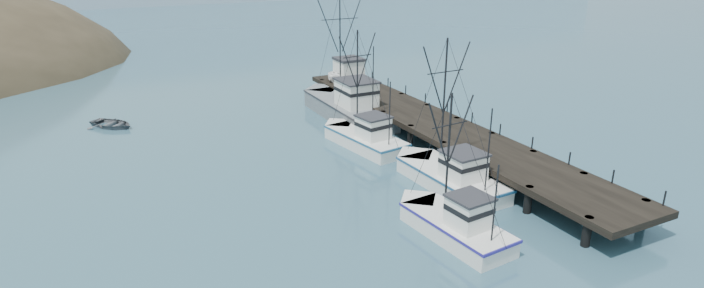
% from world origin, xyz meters
% --- Properties ---
extents(ground, '(400.00, 400.00, 0.00)m').
position_xyz_m(ground, '(0.00, 0.00, 0.00)').
color(ground, '#2C5163').
rests_on(ground, ground).
extents(pier, '(6.00, 44.00, 2.00)m').
position_xyz_m(pier, '(14.00, 16.00, 1.69)').
color(pier, black).
rests_on(pier, ground).
extents(distant_ridge, '(360.00, 40.00, 26.00)m').
position_xyz_m(distant_ridge, '(10.00, 170.00, 0.00)').
color(distant_ridge, '#9EB2C6').
rests_on(distant_ridge, ground).
extents(trawler_near, '(4.20, 11.46, 11.58)m').
position_xyz_m(trawler_near, '(9.23, 7.21, 0.82)').
color(trawler_near, silver).
rests_on(trawler_near, ground).
extents(trawler_mid, '(3.86, 9.43, 9.57)m').
position_xyz_m(trawler_mid, '(4.87, 0.78, 0.82)').
color(trawler_mid, silver).
rests_on(trawler_mid, ground).
extents(trawler_far, '(4.68, 10.59, 10.87)m').
position_xyz_m(trawler_far, '(7.55, 17.93, 0.82)').
color(trawler_far, silver).
rests_on(trawler_far, ground).
extents(work_vessel, '(4.78, 15.97, 13.36)m').
position_xyz_m(work_vessel, '(10.17, 26.60, 1.23)').
color(work_vessel, slate).
rests_on(work_vessel, ground).
extents(pier_shed, '(3.00, 3.20, 2.80)m').
position_xyz_m(pier_shed, '(14.10, 34.00, 3.42)').
color(pier_shed, silver).
rests_on(pier_shed, pier).
extents(pickup_truck, '(5.26, 3.90, 1.33)m').
position_xyz_m(pickup_truck, '(13.98, 34.00, 2.66)').
color(pickup_truck, white).
rests_on(pickup_truck, pier).
extents(motorboat, '(5.79, 5.97, 1.01)m').
position_xyz_m(motorboat, '(-12.67, 34.47, 0.00)').
color(motorboat, '#4E5157').
rests_on(motorboat, ground).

